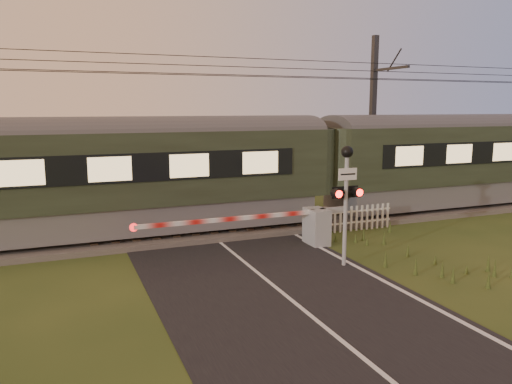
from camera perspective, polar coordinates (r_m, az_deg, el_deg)
name	(u,v)px	position (r m, az deg, el deg)	size (l,w,h in m)	color
ground	(282,293)	(12.21, 2.97, -11.47)	(160.00, 160.00, 0.00)	#293D17
road	(287,296)	(12.02, 3.52, -11.78)	(6.00, 140.00, 0.03)	black
track_bed	(206,230)	(18.03, -5.75, -4.31)	(140.00, 3.40, 0.39)	#47423D
overhead_wires	(203,68)	(17.55, -6.07, 13.93)	(120.00, 0.62, 0.62)	black
train	(320,166)	(19.41, 7.35, 2.99)	(40.62, 2.80, 3.78)	slate
boom_gate	(308,225)	(16.14, 5.99, -3.80)	(6.99, 0.91, 1.20)	gray
crossing_signal	(346,184)	(13.86, 10.28, 0.87)	(0.86, 0.35, 3.37)	gray
picket_fence	(354,218)	(18.28, 11.12, -2.97)	(3.14, 0.08, 0.92)	silver
catenary_mast	(373,119)	(23.27, 13.26, 8.17)	(0.24, 2.47, 7.53)	#2D2D30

